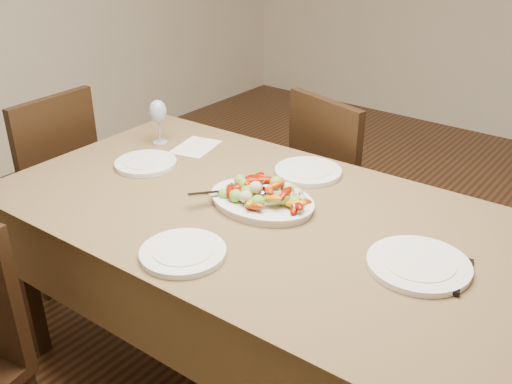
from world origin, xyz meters
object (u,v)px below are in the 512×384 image
Objects in this scene: dining_table at (256,298)px; plate_near at (183,253)px; wine_glass at (159,121)px; plate_left at (146,164)px; chair_left at (40,186)px; plate_far at (308,172)px; serving_platter at (262,202)px; chair_far at (350,188)px; plate_right at (419,265)px.

plate_near is (0.01, -0.36, 0.39)m from dining_table.
plate_left is at bearing -57.13° from wine_glass.
chair_left reaches higher than plate_far.
plate_left is at bearing -178.06° from serving_platter.
chair_far is at bearing 94.83° from plate_near.
wine_glass is at bearing 170.82° from plate_right.
plate_left is 0.26m from wine_glass.
dining_table is 0.86m from chair_far.
plate_far is at bearing 113.95° from chair_far.
plate_far is (0.55, 0.33, 0.00)m from plate_left.
plate_left reaches higher than dining_table.
plate_far is (0.08, -0.50, 0.29)m from chair_far.
chair_far is at bearing 123.94° from chair_left.
plate_near is (0.10, -1.21, 0.29)m from chair_far.
plate_right is 1.30m from wine_glass.
plate_near is (0.02, -0.71, 0.00)m from plate_far.
chair_left is at bearing 166.39° from plate_near.
plate_left is (-0.56, -0.02, -0.00)m from serving_platter.
chair_far is 1.25m from plate_near.
plate_right is (1.87, 0.06, 0.29)m from chair_left.
plate_left is (-0.47, -0.84, 0.29)m from chair_far.
serving_platter reaches higher than dining_table.
serving_platter is (1.28, 0.08, 0.30)m from chair_left.
plate_far is 0.71m from plate_near.
chair_left is 1.36m from plate_near.
serving_platter is at bearing 86.24° from dining_table.
chair_far reaches higher than serving_platter.
serving_platter is 1.81× the size of wine_glass.
plate_right and plate_far have the same top height.
plate_near is 0.91m from wine_glass.
plate_right is (0.58, -0.02, -0.00)m from serving_platter.
chair_far is 3.70× the size of plate_near.
plate_near is at bearing -33.15° from plate_left.
plate_far reaches higher than dining_table.
plate_far is at bearing 92.67° from serving_platter.
plate_right is at bearing -2.37° from serving_platter.
chair_left is 1.89m from plate_right.
plate_far is at bearing 150.60° from plate_right.
plate_near is (0.01, -0.39, -0.00)m from serving_platter.
chair_left is at bearing -155.87° from wine_glass.
chair_far is at bearing 46.56° from wine_glass.
chair_far is 1.12m from plate_right.
serving_platter is at bearing 91.20° from plate_near.
wine_glass reaches higher than chair_far.
plate_left is at bearing 91.79° from chair_left.
plate_near is at bearing -88.80° from serving_platter.
serving_platter is 0.58m from plate_right.
serving_platter reaches higher than plate_far.
dining_table is at bearing -17.00° from wine_glass.
chair_far reaches higher than plate_left.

